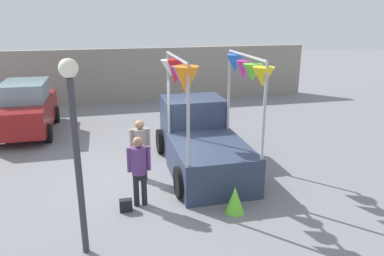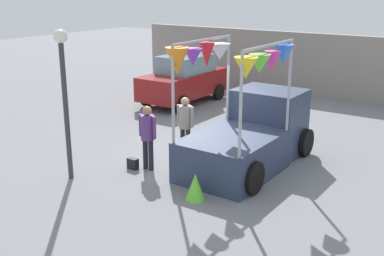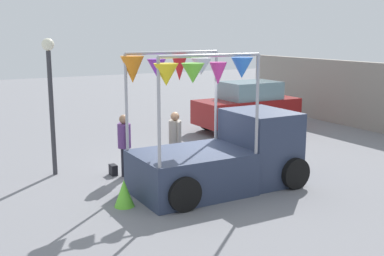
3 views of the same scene
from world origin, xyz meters
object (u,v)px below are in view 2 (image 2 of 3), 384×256
Objects in this scene: person_vendor at (185,121)px; folded_kite_bundle_lime at (195,187)px; street_lamp at (64,83)px; vendor_truck at (251,130)px; handbag at (133,163)px; parked_car at (184,79)px; person_customer at (148,132)px.

person_vendor reaches higher than folded_kite_bundle_lime.
street_lamp is 5.96× the size of folded_kite_bundle_lime.
street_lamp reaches higher than folded_kite_bundle_lime.
vendor_truck is at bearing 15.59° from person_vendor.
handbag is 2.43m from folded_kite_bundle_lime.
folded_kite_bundle_lime is (2.35, -0.61, 0.16)m from handbag.
vendor_truck is 7.00m from parked_car.
person_vendor is (3.61, -4.99, 0.05)m from parked_car.
parked_car is 14.29× the size of handbag.
parked_car is at bearing 125.82° from person_vendor.
vendor_truck is at bearing 91.68° from folded_kite_bundle_lime.
street_lamp is at bearing -167.30° from folded_kite_bundle_lime.
parked_car is at bearing 127.08° from folded_kite_bundle_lime.
vendor_truck is 1.14× the size of street_lamp.
handbag is at bearing -64.87° from parked_car.
street_lamp is at bearing -132.29° from vendor_truck.
person_vendor is 3.49m from street_lamp.
parked_car is 9.04m from folded_kite_bundle_lime.
street_lamp is (-3.10, -3.40, 1.45)m from vendor_truck.
person_customer is (-1.92, -1.88, 0.09)m from vendor_truck.
street_lamp is (-0.83, -1.33, 2.22)m from handbag.
person_vendor is at bearing 129.80° from folded_kite_bundle_lime.
vendor_truck reaches higher than handbag.
vendor_truck is 1.82m from person_vendor.
person_customer is at bearing -96.91° from person_vendor.
person_customer reaches higher than folded_kite_bundle_lime.
person_customer is (3.44, -6.38, 0.06)m from parked_car.
handbag is at bearing -137.57° from vendor_truck.
person_vendor is 1.87m from handbag.
street_lamp is at bearing -114.74° from person_vendor.
vendor_truck reaches higher than person_customer.
folded_kite_bundle_lime is (5.44, -7.19, -0.64)m from parked_car.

